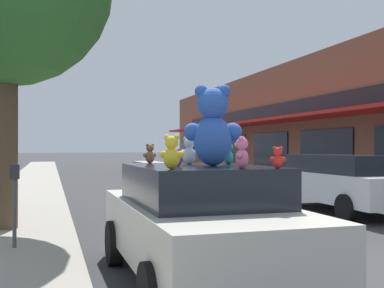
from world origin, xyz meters
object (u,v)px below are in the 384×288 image
at_px(plush_art_car, 199,221).
at_px(teddy_bear_brown, 150,154).
at_px(parked_car_far_center, 342,181).
at_px(teddy_bear_pink, 242,153).
at_px(teddy_bear_red, 278,158).
at_px(teddy_bear_purple, 178,157).
at_px(teddy_bear_yellow, 172,152).
at_px(teddy_bear_cream, 173,159).
at_px(teddy_bear_white, 189,151).
at_px(teddy_bear_green, 216,155).
at_px(teddy_bear_teal, 228,153).
at_px(parking_meter, 15,195).
at_px(teddy_bear_giant, 213,127).

height_order(plush_art_car, teddy_bear_brown, teddy_bear_brown).
bearing_deg(parked_car_far_center, teddy_bear_pink, -131.31).
height_order(teddy_bear_red, teddy_bear_purple, teddy_bear_red).
height_order(teddy_bear_yellow, teddy_bear_pink, teddy_bear_yellow).
height_order(plush_art_car, parked_car_far_center, parked_car_far_center).
bearing_deg(teddy_bear_purple, teddy_bear_pink, -170.89).
distance_m(teddy_bear_red, teddy_bear_cream, 1.15).
relative_size(teddy_bear_red, teddy_bear_pink, 0.69).
relative_size(teddy_bear_red, teddy_bear_cream, 1.12).
bearing_deg(teddy_bear_red, teddy_bear_pink, -2.21).
xyz_separation_m(teddy_bear_pink, parked_car_far_center, (5.25, 5.98, -0.82)).
height_order(teddy_bear_purple, teddy_bear_cream, same).
distance_m(teddy_bear_yellow, teddy_bear_red, 1.14).
xyz_separation_m(teddy_bear_yellow, parked_car_far_center, (6.03, 5.93, -0.82)).
xyz_separation_m(teddy_bear_red, teddy_bear_cream, (-1.03, 0.53, -0.01)).
bearing_deg(teddy_bear_white, teddy_bear_brown, -14.91).
xyz_separation_m(teddy_bear_red, parked_car_far_center, (4.91, 6.16, -0.76)).
bearing_deg(teddy_bear_brown, teddy_bear_pink, 91.42).
relative_size(teddy_bear_yellow, teddy_bear_purple, 1.70).
height_order(teddy_bear_purple, teddy_bear_white, teddy_bear_white).
height_order(teddy_bear_brown, teddy_bear_yellow, teddy_bear_yellow).
xyz_separation_m(teddy_bear_green, teddy_bear_teal, (0.05, -0.35, 0.03)).
bearing_deg(teddy_bear_yellow, teddy_bear_green, -98.92).
height_order(teddy_bear_purple, parked_car_far_center, teddy_bear_purple).
distance_m(teddy_bear_green, teddy_bear_white, 0.51).
distance_m(teddy_bear_pink, parking_meter, 3.96).
distance_m(teddy_bear_giant, teddy_bear_purple, 0.57).
relative_size(teddy_bear_white, parked_car_far_center, 0.08).
bearing_deg(teddy_bear_red, teddy_bear_brown, -38.00).
bearing_deg(teddy_bear_green, parked_car_far_center, -177.33).
xyz_separation_m(teddy_bear_brown, teddy_bear_pink, (0.64, -1.86, 0.03)).
bearing_deg(teddy_bear_purple, teddy_bear_yellow, 139.11).
relative_size(teddy_bear_green, parking_meter, 0.19).
bearing_deg(teddy_bear_yellow, teddy_bear_teal, -108.10).
height_order(teddy_bear_giant, teddy_bear_teal, teddy_bear_giant).
bearing_deg(teddy_bear_red, teddy_bear_cream, -0.94).
xyz_separation_m(teddy_bear_teal, teddy_bear_purple, (-0.77, -0.29, -0.04)).
bearing_deg(teddy_bear_teal, parking_meter, -81.11).
relative_size(teddy_bear_brown, teddy_bear_cream, 1.31).
xyz_separation_m(plush_art_car, parking_meter, (-2.30, 2.14, 0.19)).
xyz_separation_m(teddy_bear_purple, teddy_bear_cream, (-0.19, -0.50, 0.00)).
distance_m(teddy_bear_purple, parked_car_far_center, 7.74).
bearing_deg(teddy_bear_purple, teddy_bear_giant, -121.66).
height_order(teddy_bear_giant, teddy_bear_cream, teddy_bear_giant).
distance_m(teddy_bear_purple, teddy_bear_cream, 0.53).
relative_size(teddy_bear_green, teddy_bear_pink, 0.68).
bearing_deg(teddy_bear_green, teddy_bear_giant, 28.42).
bearing_deg(teddy_bear_cream, teddy_bear_green, -113.51).
distance_m(teddy_bear_teal, teddy_bear_red, 1.32).
distance_m(teddy_bear_green, parked_car_far_center, 6.79).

